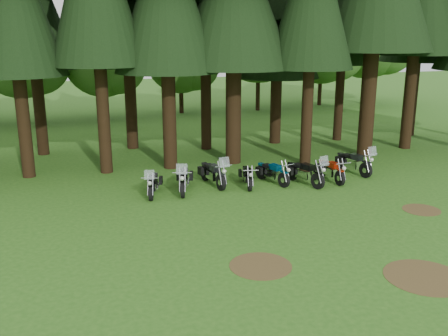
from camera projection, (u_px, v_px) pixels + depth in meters
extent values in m
plane|color=#295D18|center=(321.00, 229.00, 16.93)|extent=(120.00, 120.00, 0.00)
cylinder|color=black|center=(23.00, 117.00, 22.35)|extent=(0.58, 0.58, 5.53)
cylinder|color=black|center=(103.00, 110.00, 23.04)|extent=(0.58, 0.58, 5.99)
cylinder|color=black|center=(169.00, 112.00, 23.90)|extent=(0.66, 0.66, 5.57)
cylinder|color=black|center=(233.00, 107.00, 24.89)|extent=(0.77, 0.77, 5.70)
cylinder|color=black|center=(307.00, 108.00, 24.57)|extent=(0.55, 0.55, 5.71)
cylinder|color=black|center=(368.00, 94.00, 26.30)|extent=(0.80, 0.80, 6.62)
cylinder|color=black|center=(410.00, 93.00, 28.06)|extent=(0.64, 0.64, 6.35)
cylinder|color=black|center=(39.00, 104.00, 26.67)|extent=(0.60, 0.60, 5.53)
cone|color=black|center=(29.00, 0.00, 25.29)|extent=(4.52, 4.52, 6.91)
cylinder|color=black|center=(131.00, 100.00, 28.15)|extent=(0.65, 0.65, 5.55)
cone|color=black|center=(126.00, 1.00, 26.77)|extent=(4.85, 4.85, 6.94)
cylinder|color=black|center=(206.00, 101.00, 28.00)|extent=(0.58, 0.58, 5.52)
cone|color=black|center=(205.00, 2.00, 26.62)|extent=(4.35, 4.35, 6.90)
cylinder|color=black|center=(276.00, 104.00, 29.69)|extent=(0.66, 0.66, 4.70)
cone|color=black|center=(278.00, 26.00, 28.51)|extent=(4.94, 4.94, 5.87)
cylinder|color=black|center=(339.00, 95.00, 30.41)|extent=(0.53, 0.53, 5.56)
cone|color=black|center=(345.00, 3.00, 29.02)|extent=(3.94, 3.94, 6.95)
cylinder|color=black|center=(413.00, 91.00, 31.89)|extent=(0.61, 0.61, 5.65)
cone|color=black|center=(422.00, 3.00, 30.48)|extent=(4.59, 4.59, 7.06)
cylinder|color=black|center=(25.00, 105.00, 36.36)|extent=(0.36, 0.36, 2.80)
sphere|color=#2F5C1D|center=(19.00, 52.00, 35.39)|extent=(6.53, 6.53, 6.53)
sphere|color=#2F5C1D|center=(36.00, 62.00, 35.20)|extent=(4.67, 4.67, 4.67)
cylinder|color=black|center=(105.00, 102.00, 38.40)|extent=(0.36, 0.36, 2.55)
sphere|color=#2F5C1D|center=(102.00, 57.00, 37.51)|extent=(5.95, 5.95, 5.95)
sphere|color=#2F5C1D|center=(117.00, 66.00, 37.34)|extent=(4.25, 4.25, 4.25)
cylinder|color=black|center=(181.00, 98.00, 41.36)|extent=(0.36, 0.36, 2.47)
sphere|color=#2F5C1D|center=(180.00, 58.00, 40.50)|extent=(5.76, 5.76, 5.76)
sphere|color=#2F5C1D|center=(194.00, 65.00, 40.34)|extent=(4.12, 4.12, 4.12)
cylinder|color=black|center=(258.00, 90.00, 42.67)|extent=(0.36, 0.36, 3.52)
sphere|color=#2F5C1D|center=(259.00, 33.00, 41.45)|extent=(8.21, 8.21, 8.21)
sphere|color=#2F5C1D|center=(279.00, 43.00, 41.22)|extent=(5.87, 5.87, 5.87)
cylinder|color=black|center=(320.00, 89.00, 45.85)|extent=(0.36, 0.36, 2.94)
sphere|color=#2F5C1D|center=(322.00, 45.00, 44.83)|extent=(6.86, 6.86, 6.86)
sphere|color=#2F5C1D|center=(338.00, 53.00, 44.64)|extent=(4.90, 4.90, 4.90)
cylinder|color=black|center=(364.00, 85.00, 46.99)|extent=(0.36, 0.36, 3.52)
sphere|color=#2F5C1D|center=(368.00, 33.00, 45.77)|extent=(8.20, 8.20, 8.20)
sphere|color=#2F5C1D|center=(386.00, 42.00, 45.54)|extent=(5.86, 5.86, 5.86)
cylinder|color=#4C3D1E|center=(261.00, 266.00, 14.20)|extent=(1.80, 1.80, 0.01)
cylinder|color=#4C3D1E|center=(421.00, 210.00, 18.71)|extent=(1.40, 1.40, 0.01)
cylinder|color=#4C3D1E|center=(425.00, 277.00, 13.54)|extent=(2.20, 2.20, 0.01)
cylinder|color=black|center=(151.00, 193.00, 19.69)|extent=(0.31, 0.63, 0.62)
cylinder|color=black|center=(156.00, 182.00, 21.10)|extent=(0.31, 0.63, 0.62)
cube|color=silver|center=(153.00, 185.00, 20.42)|extent=(0.44, 0.70, 0.32)
cube|color=black|center=(152.00, 179.00, 20.12)|extent=(0.42, 0.58, 0.22)
cube|color=black|center=(154.00, 177.00, 20.55)|extent=(0.42, 0.58, 0.11)
cube|color=silver|center=(149.00, 175.00, 19.20)|extent=(0.41, 0.23, 0.37)
cylinder|color=black|center=(183.00, 189.00, 20.02)|extent=(0.34, 0.71, 0.70)
cylinder|color=black|center=(185.00, 178.00, 21.60)|extent=(0.34, 0.71, 0.70)
cube|color=silver|center=(184.00, 181.00, 20.84)|extent=(0.50, 0.79, 0.36)
cube|color=black|center=(183.00, 174.00, 20.51)|extent=(0.47, 0.65, 0.25)
cube|color=black|center=(184.00, 172.00, 20.99)|extent=(0.47, 0.65, 0.13)
cube|color=silver|center=(182.00, 169.00, 19.47)|extent=(0.46, 0.25, 0.42)
cylinder|color=black|center=(221.00, 182.00, 20.96)|extent=(0.25, 0.72, 0.70)
cylinder|color=black|center=(205.00, 173.00, 22.40)|extent=(0.25, 0.72, 0.70)
cube|color=silver|center=(212.00, 175.00, 21.70)|extent=(0.40, 0.78, 0.36)
cube|color=black|center=(215.00, 168.00, 21.39)|extent=(0.40, 0.63, 0.26)
cube|color=black|center=(210.00, 166.00, 21.83)|extent=(0.40, 0.63, 0.13)
cube|color=silver|center=(224.00, 162.00, 20.44)|extent=(0.46, 0.20, 0.42)
cylinder|color=black|center=(250.00, 184.00, 20.88)|extent=(0.25, 0.61, 0.60)
cylinder|color=black|center=(245.00, 175.00, 22.24)|extent=(0.25, 0.61, 0.60)
cube|color=silver|center=(247.00, 177.00, 21.58)|extent=(0.38, 0.68, 0.31)
cube|color=black|center=(248.00, 171.00, 21.30)|extent=(0.37, 0.55, 0.22)
cube|color=black|center=(247.00, 170.00, 21.71)|extent=(0.37, 0.55, 0.11)
cylinder|color=black|center=(284.00, 180.00, 21.39)|extent=(0.32, 0.66, 0.65)
cylinder|color=black|center=(261.00, 172.00, 22.60)|extent=(0.32, 0.66, 0.65)
cube|color=silver|center=(272.00, 174.00, 22.01)|extent=(0.47, 0.74, 0.34)
cube|color=navy|center=(275.00, 167.00, 21.74)|extent=(0.44, 0.60, 0.24)
cube|color=black|center=(269.00, 166.00, 22.11)|extent=(0.44, 0.60, 0.12)
cylinder|color=black|center=(318.00, 181.00, 21.16)|extent=(0.35, 0.71, 0.70)
cylinder|color=black|center=(291.00, 172.00, 22.47)|extent=(0.35, 0.71, 0.70)
cube|color=silver|center=(303.00, 174.00, 21.83)|extent=(0.50, 0.80, 0.36)
cube|color=black|center=(308.00, 167.00, 21.54)|extent=(0.48, 0.65, 0.26)
cube|color=black|center=(300.00, 166.00, 21.94)|extent=(0.48, 0.65, 0.13)
cube|color=silver|center=(324.00, 161.00, 20.66)|extent=(0.47, 0.26, 0.42)
cylinder|color=black|center=(340.00, 178.00, 21.64)|extent=(0.15, 0.66, 0.66)
cylinder|color=black|center=(322.00, 169.00, 23.05)|extent=(0.15, 0.66, 0.66)
cube|color=silver|center=(330.00, 171.00, 22.37)|extent=(0.30, 0.71, 0.34)
cube|color=#AE1D09|center=(333.00, 165.00, 22.06)|extent=(0.31, 0.56, 0.24)
cube|color=black|center=(328.00, 163.00, 22.49)|extent=(0.31, 0.56, 0.12)
cylinder|color=black|center=(366.00, 170.00, 22.82)|extent=(0.29, 0.73, 0.71)
cylinder|color=black|center=(341.00, 162.00, 24.23)|extent=(0.29, 0.73, 0.71)
cube|color=silver|center=(352.00, 164.00, 23.54)|extent=(0.44, 0.80, 0.37)
cube|color=black|center=(356.00, 157.00, 23.23)|extent=(0.43, 0.64, 0.26)
cube|color=black|center=(349.00, 156.00, 23.66)|extent=(0.43, 0.64, 0.13)
cube|color=silver|center=(373.00, 151.00, 22.29)|extent=(0.47, 0.22, 0.43)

